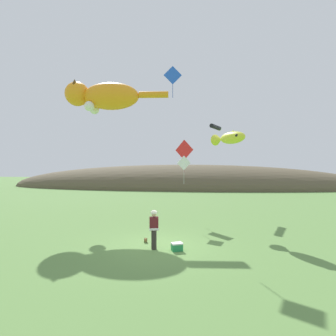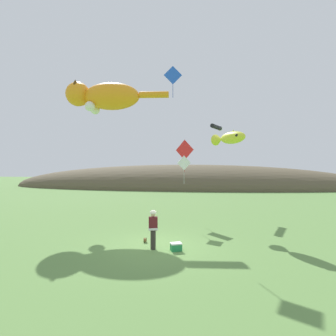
{
  "view_description": "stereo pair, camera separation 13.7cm",
  "coord_description": "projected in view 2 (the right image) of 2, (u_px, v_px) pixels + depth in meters",
  "views": [
    {
      "loc": [
        1.72,
        -12.22,
        3.92
      ],
      "look_at": [
        0.0,
        4.0,
        3.64
      ],
      "focal_mm": 28.0,
      "sensor_mm": 36.0,
      "label": 1
    },
    {
      "loc": [
        1.85,
        -12.21,
        3.92
      ],
      "look_at": [
        0.0,
        4.0,
        3.64
      ],
      "focal_mm": 28.0,
      "sensor_mm": 36.0,
      "label": 2
    }
  ],
  "objects": [
    {
      "name": "ground_plane",
      "position": [
        158.0,
        246.0,
        12.4
      ],
      "size": [
        120.0,
        120.0,
        0.0
      ],
      "primitive_type": "plane",
      "color": "#5B8442"
    },
    {
      "name": "distant_hill_ridge",
      "position": [
        187.0,
        187.0,
        43.8
      ],
      "size": [
        60.0,
        15.35,
        7.51
      ],
      "color": "brown",
      "rests_on": "ground"
    },
    {
      "name": "festival_attendant",
      "position": [
        153.0,
        228.0,
        11.96
      ],
      "size": [
        0.46,
        0.34,
        1.77
      ],
      "color": "#332D28",
      "rests_on": "ground"
    },
    {
      "name": "kite_spool",
      "position": [
        145.0,
        240.0,
        13.0
      ],
      "size": [
        0.12,
        0.24,
        0.24
      ],
      "color": "olive",
      "rests_on": "ground"
    },
    {
      "name": "picnic_cooler",
      "position": [
        176.0,
        247.0,
        11.75
      ],
      "size": [
        0.58,
        0.49,
        0.36
      ],
      "color": "#268C4C",
      "rests_on": "ground"
    },
    {
      "name": "kite_giant_cat",
      "position": [
        104.0,
        97.0,
        20.47
      ],
      "size": [
        8.08,
        2.58,
        2.45
      ],
      "color": "orange"
    },
    {
      "name": "kite_fish_windsock",
      "position": [
        229.0,
        138.0,
        16.9
      ],
      "size": [
        2.22,
        2.88,
        0.89
      ],
      "color": "yellow"
    },
    {
      "name": "kite_tube_streamer",
      "position": [
        216.0,
        127.0,
        22.83
      ],
      "size": [
        1.19,
        2.08,
        0.44
      ],
      "color": "black"
    },
    {
      "name": "kite_diamond_white",
      "position": [
        184.0,
        163.0,
        17.22
      ],
      "size": [
        0.88,
        0.41,
        1.86
      ],
      "color": "white"
    },
    {
      "name": "kite_diamond_blue",
      "position": [
        173.0,
        75.0,
        17.72
      ],
      "size": [
        1.23,
        0.2,
        2.14
      ],
      "color": "blue"
    },
    {
      "name": "kite_diamond_red",
      "position": [
        185.0,
        150.0,
        19.49
      ],
      "size": [
        1.37,
        0.73,
        2.43
      ],
      "color": "red"
    }
  ]
}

